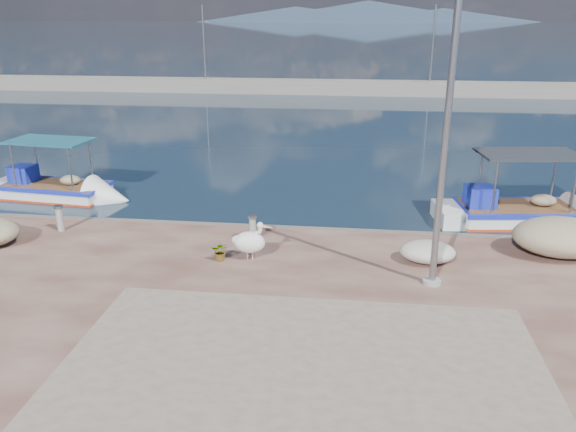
% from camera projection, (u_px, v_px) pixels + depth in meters
% --- Properties ---
extents(ground, '(1400.00, 1400.00, 0.00)m').
position_uv_depth(ground, '(268.00, 326.00, 12.71)').
color(ground, '#162635').
rests_on(ground, ground).
extents(quay_patch, '(9.00, 7.00, 0.01)m').
position_uv_depth(quay_patch, '(298.00, 395.00, 9.62)').
color(quay_patch, gray).
rests_on(quay_patch, quay).
extents(breakwater, '(120.00, 2.20, 7.50)m').
position_uv_depth(breakwater, '(337.00, 87.00, 49.88)').
color(breakwater, gray).
rests_on(breakwater, ground).
extents(mountains, '(370.00, 280.00, 22.00)m').
position_uv_depth(mountains, '(363.00, 12.00, 616.36)').
color(mountains, '#28384C').
rests_on(mountains, ground).
extents(boat_left, '(5.61, 2.34, 2.62)m').
position_uv_depth(boat_left, '(56.00, 192.00, 21.68)').
color(boat_left, white).
rests_on(boat_left, ground).
extents(boat_right, '(6.02, 2.62, 2.80)m').
position_uv_depth(boat_right, '(519.00, 216.00, 19.06)').
color(boat_right, white).
rests_on(boat_right, ground).
extents(pelican, '(1.13, 0.59, 1.08)m').
position_uv_depth(pelican, '(250.00, 242.00, 14.79)').
color(pelican, tan).
rests_on(pelican, quay).
extents(lamp_post, '(0.44, 0.96, 7.00)m').
position_uv_depth(lamp_post, '(444.00, 150.00, 12.53)').
color(lamp_post, gray).
rests_on(lamp_post, quay).
extents(bollard_near, '(0.26, 0.26, 0.79)m').
position_uv_depth(bollard_near, '(253.00, 227.00, 16.01)').
color(bollard_near, gray).
rests_on(bollard_near, quay).
extents(bollard_far, '(0.26, 0.26, 0.79)m').
position_uv_depth(bollard_far, '(60.00, 217.00, 16.82)').
color(bollard_far, gray).
rests_on(bollard_far, quay).
extents(potted_plant, '(0.47, 0.41, 0.51)m').
position_uv_depth(potted_plant, '(221.00, 251.00, 14.83)').
color(potted_plant, '#33722D').
rests_on(potted_plant, quay).
extents(net_pile_c, '(2.60, 1.86, 1.02)m').
position_uv_depth(net_pile_c, '(562.00, 237.00, 15.10)').
color(net_pile_c, '#C2B490').
rests_on(net_pile_c, quay).
extents(net_pile_d, '(1.45, 1.09, 0.54)m').
position_uv_depth(net_pile_d, '(428.00, 252.00, 14.76)').
color(net_pile_d, beige).
rests_on(net_pile_d, quay).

